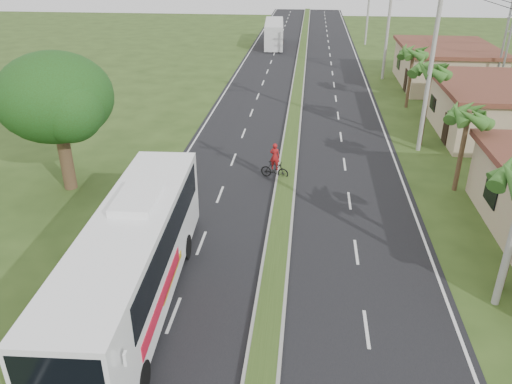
# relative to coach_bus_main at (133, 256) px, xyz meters

# --- Properties ---
(ground) EXTENTS (180.00, 180.00, 0.00)m
(ground) POSITION_rel_coach_bus_main_xyz_m (4.94, -0.45, -2.23)
(ground) COLOR #2E4419
(ground) RESTS_ON ground
(road_asphalt) EXTENTS (14.00, 160.00, 0.02)m
(road_asphalt) POSITION_rel_coach_bus_main_xyz_m (4.94, 19.55, -2.22)
(road_asphalt) COLOR black
(road_asphalt) RESTS_ON ground
(median_strip) EXTENTS (1.20, 160.00, 0.18)m
(median_strip) POSITION_rel_coach_bus_main_xyz_m (4.94, 19.55, -2.13)
(median_strip) COLOR gray
(median_strip) RESTS_ON ground
(lane_edge_left) EXTENTS (0.12, 160.00, 0.01)m
(lane_edge_left) POSITION_rel_coach_bus_main_xyz_m (-1.76, 19.55, -2.23)
(lane_edge_left) COLOR silver
(lane_edge_left) RESTS_ON ground
(lane_edge_right) EXTENTS (0.12, 160.00, 0.01)m
(lane_edge_right) POSITION_rel_coach_bus_main_xyz_m (11.64, 19.55, -2.23)
(lane_edge_right) COLOR silver
(lane_edge_right) RESTS_ON ground
(shop_mid) EXTENTS (7.60, 10.60, 3.67)m
(shop_mid) POSITION_rel_coach_bus_main_xyz_m (18.94, 21.55, -0.37)
(shop_mid) COLOR tan
(shop_mid) RESTS_ON ground
(shop_far) EXTENTS (8.60, 11.60, 3.82)m
(shop_far) POSITION_rel_coach_bus_main_xyz_m (18.94, 35.55, -0.30)
(shop_far) COLOR tan
(shop_far) RESTS_ON ground
(palm_verge_b) EXTENTS (2.40, 2.40, 5.05)m
(palm_verge_b) POSITION_rel_coach_bus_main_xyz_m (14.34, 11.55, 2.13)
(palm_verge_b) COLOR #473321
(palm_verge_b) RESTS_ON ground
(palm_verge_c) EXTENTS (2.40, 2.40, 5.85)m
(palm_verge_c) POSITION_rel_coach_bus_main_xyz_m (13.74, 18.55, 2.89)
(palm_verge_c) COLOR #473321
(palm_verge_c) RESTS_ON ground
(palm_verge_d) EXTENTS (2.40, 2.40, 5.25)m
(palm_verge_d) POSITION_rel_coach_bus_main_xyz_m (14.24, 27.55, 2.32)
(palm_verge_d) COLOR #473321
(palm_verge_d) RESTS_ON ground
(shade_tree) EXTENTS (6.30, 6.00, 7.54)m
(shade_tree) POSITION_rel_coach_bus_main_xyz_m (-7.17, 9.57, 2.80)
(shade_tree) COLOR #473321
(shade_tree) RESTS_ON ground
(utility_pole_b) EXTENTS (3.20, 0.28, 12.00)m
(utility_pole_b) POSITION_rel_coach_bus_main_xyz_m (13.41, 17.55, 4.03)
(utility_pole_b) COLOR gray
(utility_pole_b) RESTS_ON ground
(utility_pole_c) EXTENTS (1.60, 0.28, 11.00)m
(utility_pole_c) POSITION_rel_coach_bus_main_xyz_m (13.44, 37.55, 3.44)
(utility_pole_c) COLOR gray
(utility_pole_c) RESTS_ON ground
(utility_pole_d) EXTENTS (1.60, 0.28, 10.50)m
(utility_pole_d) POSITION_rel_coach_bus_main_xyz_m (13.44, 57.55, 3.19)
(utility_pole_d) COLOR gray
(utility_pole_d) RESTS_ON ground
(coach_bus_main) EXTENTS (3.22, 12.65, 4.05)m
(coach_bus_main) POSITION_rel_coach_bus_main_xyz_m (0.00, 0.00, 0.00)
(coach_bus_main) COLOR white
(coach_bus_main) RESTS_ON ground
(coach_bus_far) EXTENTS (3.04, 11.01, 3.17)m
(coach_bus_far) POSITION_rel_coach_bus_main_xyz_m (0.97, 55.36, -0.43)
(coach_bus_far) COLOR silver
(coach_bus_far) RESTS_ON ground
(motorcyclist) EXTENTS (1.75, 0.86, 2.16)m
(motorcyclist) POSITION_rel_coach_bus_main_xyz_m (4.24, 12.09, -1.46)
(motorcyclist) COLOR black
(motorcyclist) RESTS_ON ground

